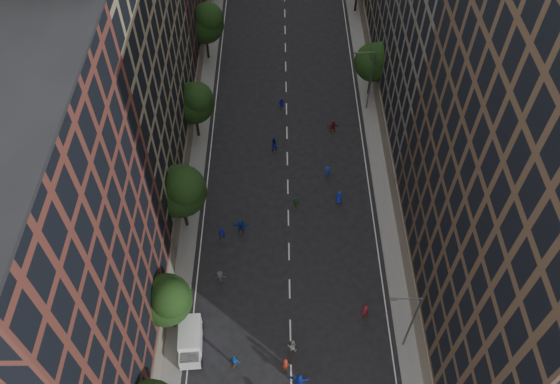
{
  "coord_description": "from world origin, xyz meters",
  "views": [
    {
      "loc": [
        -1.09,
        -9.45,
        49.0
      ],
      "look_at": [
        -0.93,
        29.07,
        2.0
      ],
      "focal_mm": 35.0,
      "sensor_mm": 36.0,
      "label": 1
    }
  ],
  "objects": [
    {
      "name": "skater_15",
      "position": [
        4.66,
        33.13,
        0.76
      ],
      "size": [
        1.12,
        0.89,
        1.51
      ],
      "primitive_type": "imported",
      "rotation": [
        0.0,
        0.0,
        3.53
      ],
      "color": "#1530B1",
      "rests_on": "ground"
    },
    {
      "name": "skater_16",
      "position": [
        -0.65,
        45.05,
        0.84
      ],
      "size": [
        1.06,
        0.7,
        1.68
      ],
      "primitive_type": "imported",
      "rotation": [
        0.0,
        0.0,
        3.46
      ],
      "color": "#1516AB",
      "rests_on": "ground"
    },
    {
      "name": "skater_8",
      "position": [
        0.13,
        11.5,
        0.89
      ],
      "size": [
        0.93,
        0.76,
        1.78
      ],
      "primitive_type": "imported",
      "rotation": [
        0.0,
        0.0,
        3.03
      ],
      "color": "beige",
      "rests_on": "ground"
    },
    {
      "name": "ground",
      "position": [
        0.0,
        40.0,
        0.0
      ],
      "size": [
        240.0,
        240.0,
        0.0
      ],
      "primitive_type": "plane",
      "color": "black",
      "rests_on": "ground"
    },
    {
      "name": "bldg_right_a",
      "position": [
        19.0,
        15.0,
        18.0
      ],
      "size": [
        14.0,
        30.0,
        36.0
      ],
      "primitive_type": "cube",
      "color": "#4A3627",
      "rests_on": "ground"
    },
    {
      "name": "skater_11",
      "position": [
        -5.18,
        25.13,
        0.96
      ],
      "size": [
        1.78,
        0.59,
        1.91
      ],
      "primitive_type": "imported",
      "rotation": [
        0.0,
        0.0,
        3.13
      ],
      "color": "#153BAB",
      "rests_on": "ground"
    },
    {
      "name": "bldg_left_b",
      "position": [
        -19.0,
        35.0,
        17.0
      ],
      "size": [
        14.0,
        26.0,
        34.0
      ],
      "primitive_type": "cube",
      "color": "#877758",
      "rests_on": "ground"
    },
    {
      "name": "streetlamp_far",
      "position": [
        10.37,
        45.0,
        5.17
      ],
      "size": [
        2.64,
        0.22,
        9.06
      ],
      "color": "#595B60",
      "rests_on": "ground"
    },
    {
      "name": "tree_left_2",
      "position": [
        -10.99,
        25.83,
        6.36
      ],
      "size": [
        5.6,
        5.6,
        9.45
      ],
      "color": "black",
      "rests_on": "ground"
    },
    {
      "name": "tree_right_a",
      "position": [
        11.38,
        47.85,
        5.63
      ],
      "size": [
        5.0,
        5.0,
        8.39
      ],
      "color": "black",
      "rests_on": "ground"
    },
    {
      "name": "tree_left_4",
      "position": [
        -11.0,
        55.84,
        6.1
      ],
      "size": [
        5.4,
        5.4,
        9.08
      ],
      "color": "black",
      "rests_on": "ground"
    },
    {
      "name": "tree_left_3",
      "position": [
        -11.02,
        39.85,
        5.82
      ],
      "size": [
        5.0,
        5.0,
        8.58
      ],
      "color": "black",
      "rests_on": "ground"
    },
    {
      "name": "cargo_van",
      "position": [
        -9.31,
        11.9,
        1.27
      ],
      "size": [
        2.43,
        4.67,
        2.41
      ],
      "rotation": [
        0.0,
        0.0,
        0.07
      ],
      "color": "white",
      "rests_on": "ground"
    },
    {
      "name": "skater_6",
      "position": [
        -0.54,
        9.88,
        0.77
      ],
      "size": [
        0.88,
        0.72,
        1.54
      ],
      "primitive_type": "imported",
      "rotation": [
        0.0,
        0.0,
        2.79
      ],
      "color": "maroon",
      "rests_on": "ground"
    },
    {
      "name": "skater_12",
      "position": [
        5.74,
        29.13,
        0.9
      ],
      "size": [
        0.91,
        0.62,
        1.8
      ],
      "primitive_type": "imported",
      "rotation": [
        0.0,
        0.0,
        3.19
      ],
      "color": "#1726BB",
      "rests_on": "ground"
    },
    {
      "name": "skater_10",
      "position": [
        0.83,
        28.47,
        0.78
      ],
      "size": [
        0.96,
        0.5,
        1.57
      ],
      "primitive_type": "imported",
      "rotation": [
        0.0,
        0.0,
        3.01
      ],
      "color": "#206C26",
      "rests_on": "ground"
    },
    {
      "name": "sidewalk_right",
      "position": [
        12.0,
        47.5,
        0.07
      ],
      "size": [
        4.0,
        105.0,
        0.15
      ],
      "primitive_type": "cube",
      "color": "slate",
      "rests_on": "ground"
    },
    {
      "name": "bldg_right_b",
      "position": [
        19.0,
        44.0,
        16.5
      ],
      "size": [
        14.0,
        28.0,
        33.0
      ],
      "primitive_type": "cube",
      "color": "#5F564E",
      "rests_on": "ground"
    },
    {
      "name": "skater_13",
      "position": [
        -7.22,
        24.22,
        0.9
      ],
      "size": [
        0.67,
        0.45,
        1.81
      ],
      "primitive_type": "imported",
      "rotation": [
        0.0,
        0.0,
        3.17
      ],
      "color": "#121A95",
      "rests_on": "ground"
    },
    {
      "name": "streetlamp_near",
      "position": [
        10.37,
        12.0,
        5.17
      ],
      "size": [
        2.64,
        0.22,
        9.06
      ],
      "color": "#595B60",
      "rests_on": "ground"
    },
    {
      "name": "skater_4",
      "position": [
        -5.14,
        10.12,
        0.84
      ],
      "size": [
        1.06,
        0.77,
        1.68
      ],
      "primitive_type": "imported",
      "rotation": [
        0.0,
        0.0,
        2.73
      ],
      "color": "blue",
      "rests_on": "ground"
    },
    {
      "name": "skater_14",
      "position": [
        -1.72,
        37.46,
        0.97
      ],
      "size": [
        1.15,
        1.03,
        1.94
      ],
      "primitive_type": "imported",
      "rotation": [
        0.0,
        0.0,
        3.52
      ],
      "color": "#111690",
      "rests_on": "ground"
    },
    {
      "name": "skater_17",
      "position": [
        5.85,
        40.74,
        0.85
      ],
      "size": [
        1.63,
        0.77,
        1.69
      ],
      "primitive_type": "imported",
      "rotation": [
        0.0,
        0.0,
        2.97
      ],
      "color": "maroon",
      "rests_on": "ground"
    },
    {
      "name": "skater_9",
      "position": [
        -7.01,
        18.9,
        0.84
      ],
      "size": [
        1.15,
        0.74,
        1.68
      ],
      "primitive_type": "imported",
      "rotation": [
        0.0,
        0.0,
        3.25
      ],
      "color": "#404045",
      "rests_on": "ground"
    },
    {
      "name": "bldg_left_a",
      "position": [
        -19.0,
        11.0,
        15.0
      ],
      "size": [
        14.0,
        22.0,
        30.0
      ],
      "primitive_type": "cube",
      "color": "#592A22",
      "rests_on": "ground"
    },
    {
      "name": "tree_left_1",
      "position": [
        -11.02,
        13.86,
        5.55
      ],
      "size": [
        4.8,
        4.8,
        8.21
      ],
      "color": "black",
      "rests_on": "ground"
    },
    {
      "name": "skater_7",
      "position": [
        7.23,
        15.03,
        0.95
      ],
      "size": [
        0.76,
        0.57,
        1.91
      ],
      "primitive_type": "imported",
      "rotation": [
        0.0,
        0.0,
        3.31
      ],
      "color": "maroon",
      "rests_on": "ground"
    },
    {
      "name": "sidewalk_left",
      "position": [
        -12.0,
        47.5,
        0.07
      ],
      "size": [
        4.0,
        105.0,
        0.15
      ],
      "primitive_type": "cube",
      "color": "slate",
      "rests_on": "ground"
    },
    {
      "name": "skater_5",
      "position": [
        0.71,
        8.28,
        0.94
      ],
      "size": [
        1.79,
        0.71,
        1.88
      ],
      "primitive_type": "imported",
      "rotation": [
        0.0,
        0.0,
        3.05
      ],
      "color": "#1429A9",
      "rests_on": "ground"
    }
  ]
}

